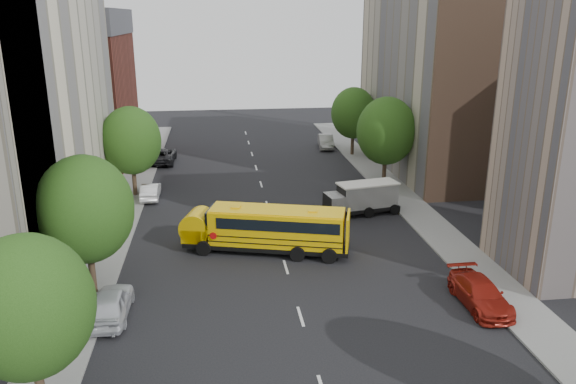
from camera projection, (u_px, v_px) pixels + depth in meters
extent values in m
plane|color=black|center=(282.00, 254.00, 36.39)|extent=(120.00, 120.00, 0.00)
cube|color=slate|center=(112.00, 234.00, 39.68)|extent=(3.00, 80.00, 0.12)
cube|color=slate|center=(424.00, 219.00, 42.54)|extent=(3.00, 80.00, 0.12)
cube|color=silver|center=(267.00, 205.00, 45.85)|extent=(0.15, 64.00, 0.01)
cube|color=maroon|center=(79.00, 99.00, 58.70)|extent=(10.00, 15.00, 13.00)
cube|color=tan|center=(440.00, 78.00, 54.86)|extent=(10.00, 22.00, 18.00)
cube|color=brown|center=(493.00, 92.00, 44.45)|extent=(10.10, 0.30, 18.00)
cylinder|color=#38281C|center=(40.00, 384.00, 21.38)|extent=(0.36, 0.36, 2.70)
ellipsoid|color=#1D4412|center=(28.00, 307.00, 20.39)|extent=(4.80, 4.80, 5.52)
cylinder|color=#38281C|center=(92.00, 270.00, 30.81)|extent=(0.36, 0.36, 2.88)
ellipsoid|color=#1D4412|center=(85.00, 209.00, 29.76)|extent=(5.12, 5.12, 5.89)
cylinder|color=#38281C|center=(134.00, 180.00, 47.85)|extent=(0.36, 0.36, 2.81)
ellipsoid|color=#1D4412|center=(131.00, 141.00, 46.82)|extent=(4.99, 4.99, 5.74)
cylinder|color=#38281C|center=(384.00, 170.00, 50.57)|extent=(0.36, 0.36, 2.95)
ellipsoid|color=#1D4412|center=(386.00, 131.00, 49.49)|extent=(5.25, 5.25, 6.04)
cylinder|color=#38281C|center=(352.00, 143.00, 61.95)|extent=(0.36, 0.36, 2.74)
ellipsoid|color=#1D4412|center=(353.00, 113.00, 60.95)|extent=(4.86, 4.86, 5.59)
cube|color=black|center=(267.00, 244.00, 36.68)|extent=(10.96, 5.30, 0.29)
cube|color=#F1BB04|center=(277.00, 227.00, 36.21)|extent=(8.93, 4.68, 2.20)
cube|color=#F1BB04|center=(201.00, 232.00, 37.13)|extent=(2.26, 2.59, 0.96)
cube|color=black|center=(215.00, 217.00, 36.65)|extent=(1.07, 2.25, 1.15)
cube|color=#F1BB04|center=(277.00, 210.00, 35.88)|extent=(8.88, 4.49, 0.13)
cube|color=black|center=(280.00, 220.00, 36.04)|extent=(8.21, 4.52, 0.72)
cube|color=black|center=(277.00, 238.00, 36.44)|extent=(8.94, 4.73, 0.06)
cube|color=black|center=(277.00, 232.00, 36.33)|extent=(8.94, 4.73, 0.06)
cube|color=#F1BB04|center=(344.00, 230.00, 35.59)|extent=(0.80, 2.34, 2.20)
cube|color=#F1BB04|center=(237.00, 207.00, 36.22)|extent=(0.71, 0.71, 0.10)
cube|color=#F1BB04|center=(311.00, 211.00, 35.54)|extent=(0.71, 0.71, 0.10)
cylinder|color=#F1BB04|center=(201.00, 225.00, 36.99)|extent=(2.54, 2.67, 2.01)
cylinder|color=red|center=(216.00, 236.00, 35.62)|extent=(0.47, 0.17, 0.48)
cylinder|color=black|center=(206.00, 248.00, 36.10)|extent=(1.00, 0.54, 0.96)
cylinder|color=black|center=(216.00, 235.00, 38.35)|extent=(1.00, 0.54, 0.96)
cylinder|color=black|center=(296.00, 254.00, 35.27)|extent=(1.00, 0.54, 0.96)
cylinder|color=black|center=(301.00, 239.00, 37.52)|extent=(1.00, 0.54, 0.96)
cylinder|color=black|center=(326.00, 256.00, 35.00)|extent=(1.00, 0.54, 0.96)
cylinder|color=black|center=(329.00, 241.00, 37.25)|extent=(1.00, 0.54, 0.96)
cube|color=black|center=(361.00, 208.00, 43.69)|extent=(6.07, 2.99, 0.29)
cube|color=silver|center=(367.00, 195.00, 43.53)|extent=(4.72, 2.64, 1.74)
cube|color=silver|center=(336.00, 202.00, 42.84)|extent=(1.68, 2.06, 1.16)
cube|color=silver|center=(368.00, 184.00, 43.26)|extent=(4.93, 2.77, 0.12)
cylinder|color=black|center=(341.00, 216.00, 42.20)|extent=(0.84, 0.39, 0.81)
cylinder|color=black|center=(331.00, 208.00, 43.96)|extent=(0.84, 0.39, 0.81)
cylinder|color=black|center=(369.00, 213.00, 42.90)|extent=(0.84, 0.39, 0.81)
cylinder|color=black|center=(358.00, 205.00, 44.65)|extent=(0.84, 0.39, 0.81)
cylinder|color=black|center=(394.00, 210.00, 43.53)|extent=(0.84, 0.39, 0.81)
cylinder|color=black|center=(382.00, 202.00, 45.29)|extent=(0.84, 0.39, 0.81)
imported|color=silver|center=(111.00, 304.00, 28.51)|extent=(1.91, 4.64, 1.58)
imported|color=silver|center=(151.00, 191.00, 47.30)|extent=(1.44, 4.07, 1.34)
imported|color=black|center=(162.00, 156.00, 58.90)|extent=(2.79, 5.71, 1.56)
imported|color=maroon|center=(480.00, 294.00, 29.69)|extent=(2.07, 4.99, 1.44)
imported|color=gray|center=(326.00, 141.00, 65.58)|extent=(2.10, 4.81, 1.54)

